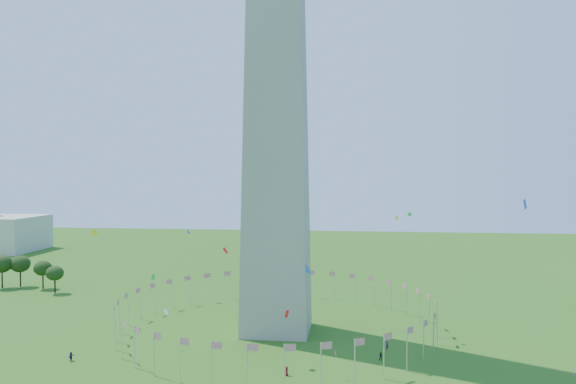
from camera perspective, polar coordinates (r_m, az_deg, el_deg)
The scene contains 3 objects.
washington_monument at distance 149.68m, azimuth -1.16°, elevation 18.94°, with size 16.80×16.80×169.00m, color #A5A193, non-canonical shape.
flag_ring at distance 147.74m, azimuth -1.14°, elevation -12.26°, with size 80.24×80.24×9.00m.
kites_aloft at distance 118.02m, azimuth 1.04°, elevation -8.50°, with size 86.97×66.53×32.75m.
Camera 1 is at (20.04, -91.78, 40.90)m, focal length 35.00 mm.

